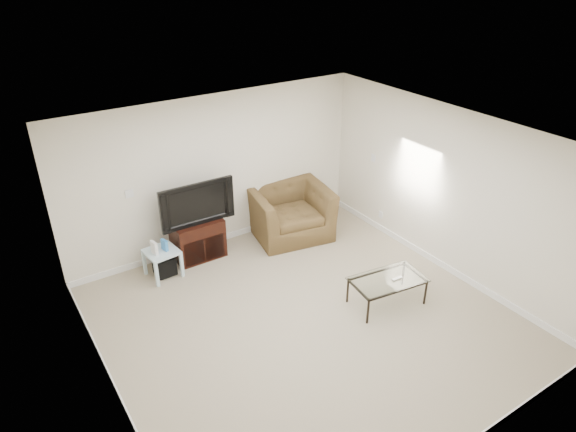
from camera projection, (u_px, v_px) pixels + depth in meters
floor at (306, 320)px, 6.84m from camera, size 5.00×5.00×0.00m
ceiling at (310, 143)px, 5.66m from camera, size 5.00×5.00×0.00m
wall_back at (216, 172)px, 8.09m from camera, size 5.00×0.02×2.50m
wall_left at (100, 311)px, 5.04m from camera, size 0.02×5.00×2.50m
wall_right at (448, 192)px, 7.47m from camera, size 0.02×5.00×2.50m
plate_back at (129, 194)px, 7.41m from camera, size 0.12×0.02×0.12m
plate_right_switch at (373, 158)px, 8.64m from camera, size 0.02×0.09×0.13m
plate_right_outlet at (381, 215)px, 8.86m from camera, size 0.02×0.08×0.12m
tv_stand at (197, 238)px, 8.12m from camera, size 0.77×0.54×0.64m
dvd_player at (197, 227)px, 7.99m from camera, size 0.42×0.29×0.06m
television at (194, 201)px, 7.79m from camera, size 1.10×0.24×0.68m
side_table at (163, 263)px, 7.67m from camera, size 0.50×0.50×0.43m
subwoofer at (164, 265)px, 7.73m from camera, size 0.30×0.30×0.28m
game_console at (154, 248)px, 7.45m from camera, size 0.07×0.15×0.20m
game_case at (165, 245)px, 7.55m from camera, size 0.07×0.13×0.17m
recliner at (290, 205)px, 8.62m from camera, size 1.42×1.06×1.13m
coffee_table at (387, 291)px, 7.08m from camera, size 1.08×0.70×0.40m
remote at (397, 278)px, 6.99m from camera, size 0.16×0.05×0.02m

